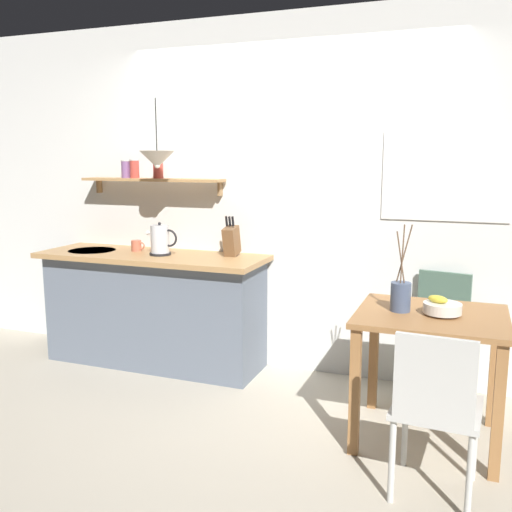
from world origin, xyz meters
TOP-DOWN VIEW (x-y plane):
  - ground_plane at (0.00, 0.00)m, footprint 14.00×14.00m
  - back_wall at (0.20, 0.65)m, footprint 6.80×0.11m
  - kitchen_counter at (-1.00, 0.32)m, footprint 1.83×0.63m
  - wall_shelf at (-1.13, 0.49)m, footprint 1.24×0.20m
  - dining_table at (1.16, -0.22)m, footprint 0.83×0.74m
  - dining_chair_near at (1.23, -0.84)m, footprint 0.44×0.45m
  - dining_chair_far at (1.18, 0.41)m, footprint 0.47×0.45m
  - fruit_bowl at (1.21, -0.23)m, footprint 0.21×0.21m
  - twig_vase at (0.98, -0.23)m, footprint 0.12×0.12m
  - electric_kettle at (-0.91, 0.28)m, footprint 0.26×0.17m
  - knife_block at (-0.37, 0.42)m, footprint 0.09×0.17m
  - coffee_mug_by_sink at (-1.18, 0.37)m, footprint 0.12×0.08m
  - pendant_lamp at (-0.88, 0.22)m, footprint 0.26×0.26m

SIDE VIEW (x-z plane):
  - ground_plane at x=0.00m, z-range 0.00..0.00m
  - kitchen_counter at x=-1.00m, z-range 0.01..0.91m
  - dining_chair_far at x=1.18m, z-range 0.05..0.93m
  - dining_chair_near at x=1.23m, z-range 0.06..0.92m
  - dining_table at x=1.16m, z-range 0.25..1.02m
  - fruit_bowl at x=1.21m, z-range 0.76..0.87m
  - twig_vase at x=0.98m, z-range 0.61..1.12m
  - coffee_mug_by_sink at x=-1.18m, z-range 0.90..0.99m
  - electric_kettle at x=-0.91m, z-range 0.89..1.15m
  - knife_block at x=-0.37m, z-range 0.87..1.18m
  - back_wall at x=0.20m, z-range 0.00..2.70m
  - wall_shelf at x=-1.13m, z-range 1.36..1.64m
  - pendant_lamp at x=-0.88m, z-range 1.38..1.89m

